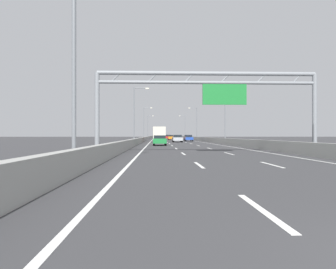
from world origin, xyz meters
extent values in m
plane|color=#38383A|center=(0.00, 100.00, 0.00)|extent=(260.00, 260.00, 0.00)
cube|color=white|center=(-1.80, 3.50, 0.01)|extent=(0.16, 3.00, 0.01)
cube|color=white|center=(-1.80, 12.50, 0.01)|extent=(0.16, 3.00, 0.01)
cube|color=white|center=(-1.80, 21.50, 0.01)|extent=(0.16, 3.00, 0.01)
cube|color=white|center=(-1.80, 30.50, 0.01)|extent=(0.16, 3.00, 0.01)
cube|color=white|center=(-1.80, 39.50, 0.01)|extent=(0.16, 3.00, 0.01)
cube|color=white|center=(-1.80, 48.50, 0.01)|extent=(0.16, 3.00, 0.01)
cube|color=white|center=(-1.80, 57.50, 0.01)|extent=(0.16, 3.00, 0.01)
cube|color=white|center=(-1.80, 66.50, 0.01)|extent=(0.16, 3.00, 0.01)
cube|color=white|center=(-1.80, 75.50, 0.01)|extent=(0.16, 3.00, 0.01)
cube|color=white|center=(-1.80, 84.50, 0.01)|extent=(0.16, 3.00, 0.01)
cube|color=white|center=(-1.80, 93.50, 0.01)|extent=(0.16, 3.00, 0.01)
cube|color=white|center=(-1.80, 102.50, 0.01)|extent=(0.16, 3.00, 0.01)
cube|color=white|center=(-1.80, 111.50, 0.01)|extent=(0.16, 3.00, 0.01)
cube|color=white|center=(-1.80, 120.50, 0.01)|extent=(0.16, 3.00, 0.01)
cube|color=white|center=(-1.80, 129.50, 0.01)|extent=(0.16, 3.00, 0.01)
cube|color=white|center=(-1.80, 138.50, 0.01)|extent=(0.16, 3.00, 0.01)
cube|color=white|center=(-1.80, 147.50, 0.01)|extent=(0.16, 3.00, 0.01)
cube|color=white|center=(-1.80, 156.50, 0.01)|extent=(0.16, 3.00, 0.01)
cube|color=white|center=(1.80, 12.50, 0.01)|extent=(0.16, 3.00, 0.01)
cube|color=white|center=(1.80, 21.50, 0.01)|extent=(0.16, 3.00, 0.01)
cube|color=white|center=(1.80, 30.50, 0.01)|extent=(0.16, 3.00, 0.01)
cube|color=white|center=(1.80, 39.50, 0.01)|extent=(0.16, 3.00, 0.01)
cube|color=white|center=(1.80, 48.50, 0.01)|extent=(0.16, 3.00, 0.01)
cube|color=white|center=(1.80, 57.50, 0.01)|extent=(0.16, 3.00, 0.01)
cube|color=white|center=(1.80, 66.50, 0.01)|extent=(0.16, 3.00, 0.01)
cube|color=white|center=(1.80, 75.50, 0.01)|extent=(0.16, 3.00, 0.01)
cube|color=white|center=(1.80, 84.50, 0.01)|extent=(0.16, 3.00, 0.01)
cube|color=white|center=(1.80, 93.50, 0.01)|extent=(0.16, 3.00, 0.01)
cube|color=white|center=(1.80, 102.50, 0.01)|extent=(0.16, 3.00, 0.01)
cube|color=white|center=(1.80, 111.50, 0.01)|extent=(0.16, 3.00, 0.01)
cube|color=white|center=(1.80, 120.50, 0.01)|extent=(0.16, 3.00, 0.01)
cube|color=white|center=(1.80, 129.50, 0.01)|extent=(0.16, 3.00, 0.01)
cube|color=white|center=(1.80, 138.50, 0.01)|extent=(0.16, 3.00, 0.01)
cube|color=white|center=(1.80, 147.50, 0.01)|extent=(0.16, 3.00, 0.01)
cube|color=white|center=(1.80, 156.50, 0.01)|extent=(0.16, 3.00, 0.01)
cube|color=white|center=(-5.25, 88.00, 0.01)|extent=(0.16, 176.00, 0.01)
cube|color=white|center=(5.25, 88.00, 0.01)|extent=(0.16, 176.00, 0.01)
cube|color=#9E9E99|center=(-6.90, 110.00, 0.47)|extent=(0.45, 220.00, 0.95)
cube|color=#9E9E99|center=(6.90, 110.00, 0.47)|extent=(0.45, 220.00, 0.95)
cylinder|color=gray|center=(-8.40, 20.96, 3.10)|extent=(0.36, 0.36, 6.20)
cylinder|color=gray|center=(8.40, 20.96, 3.10)|extent=(0.36, 0.36, 6.20)
cylinder|color=gray|center=(0.00, 20.96, 6.20)|extent=(16.80, 0.32, 0.32)
cylinder|color=gray|center=(0.00, 20.96, 5.50)|extent=(16.80, 0.26, 0.26)
cylinder|color=gray|center=(-7.00, 20.96, 5.85)|extent=(0.74, 0.10, 0.74)
cylinder|color=gray|center=(-4.20, 20.96, 5.85)|extent=(0.74, 0.10, 0.74)
cylinder|color=gray|center=(-1.40, 20.96, 5.85)|extent=(0.74, 0.10, 0.74)
cylinder|color=gray|center=(1.40, 20.96, 5.85)|extent=(0.74, 0.10, 0.74)
cylinder|color=gray|center=(4.20, 20.96, 5.85)|extent=(0.74, 0.10, 0.74)
cylinder|color=gray|center=(7.00, 20.96, 5.85)|extent=(0.74, 0.10, 0.74)
cube|color=#19752D|center=(1.34, 20.96, 4.60)|extent=(3.40, 0.12, 1.60)
cylinder|color=slate|center=(-7.70, 11.89, 4.75)|extent=(0.20, 0.20, 9.50)
cylinder|color=slate|center=(-7.70, 49.08, 4.75)|extent=(0.20, 0.20, 9.50)
cylinder|color=slate|center=(-6.60, 49.08, 9.35)|extent=(2.20, 0.12, 0.12)
cube|color=#F2EAC6|center=(-5.50, 49.08, 9.25)|extent=(0.56, 0.28, 0.20)
cylinder|color=slate|center=(7.70, 49.08, 4.75)|extent=(0.20, 0.20, 9.50)
cylinder|color=slate|center=(6.60, 49.08, 9.35)|extent=(2.20, 0.12, 0.12)
cube|color=#F2EAC6|center=(5.50, 49.08, 9.25)|extent=(0.56, 0.28, 0.20)
cylinder|color=slate|center=(-7.70, 86.27, 4.75)|extent=(0.20, 0.20, 9.50)
cylinder|color=slate|center=(-6.60, 86.27, 9.35)|extent=(2.20, 0.12, 0.12)
cube|color=#F2EAC6|center=(-5.50, 86.27, 9.25)|extent=(0.56, 0.28, 0.20)
cylinder|color=slate|center=(7.70, 86.27, 4.75)|extent=(0.20, 0.20, 9.50)
cylinder|color=slate|center=(6.60, 86.27, 9.35)|extent=(2.20, 0.12, 0.12)
cube|color=#F2EAC6|center=(5.50, 86.27, 9.25)|extent=(0.56, 0.28, 0.20)
cylinder|color=slate|center=(-7.70, 123.47, 4.75)|extent=(0.20, 0.20, 9.50)
cylinder|color=slate|center=(-6.60, 123.47, 9.35)|extent=(2.20, 0.12, 0.12)
cube|color=#F2EAC6|center=(-5.50, 123.47, 9.25)|extent=(0.56, 0.28, 0.20)
cylinder|color=slate|center=(7.70, 123.47, 4.75)|extent=(0.20, 0.20, 9.50)
cylinder|color=slate|center=(6.60, 123.47, 9.35)|extent=(2.20, 0.12, 0.12)
cube|color=#F2EAC6|center=(5.50, 123.47, 9.25)|extent=(0.56, 0.28, 0.20)
cube|color=#A8ADB2|center=(0.23, 59.27, 0.64)|extent=(1.88, 4.62, 0.65)
cube|color=black|center=(0.23, 59.05, 1.22)|extent=(1.65, 1.96, 0.51)
cylinder|color=black|center=(-0.60, 61.03, 0.32)|extent=(0.22, 0.64, 0.64)
cylinder|color=black|center=(1.06, 61.03, 0.32)|extent=(0.22, 0.64, 0.64)
cylinder|color=black|center=(-0.60, 57.51, 0.32)|extent=(0.22, 0.64, 0.64)
cylinder|color=black|center=(1.06, 57.51, 0.32)|extent=(0.22, 0.64, 0.64)
cube|color=#2347AD|center=(3.44, 68.52, 0.63)|extent=(1.80, 4.68, 0.61)
cube|color=black|center=(3.44, 68.82, 1.19)|extent=(1.58, 1.99, 0.53)
cylinder|color=black|center=(2.66, 70.31, 0.32)|extent=(0.22, 0.64, 0.64)
cylinder|color=black|center=(4.23, 70.31, 0.32)|extent=(0.22, 0.64, 0.64)
cylinder|color=black|center=(2.66, 66.73, 0.32)|extent=(0.22, 0.64, 0.64)
cylinder|color=black|center=(4.23, 66.73, 0.32)|extent=(0.22, 0.64, 0.64)
cube|color=yellow|center=(-0.01, 111.47, 0.66)|extent=(1.70, 4.65, 0.67)
cube|color=black|center=(-0.01, 111.40, 1.25)|extent=(1.50, 1.99, 0.52)
cylinder|color=black|center=(-0.75, 113.25, 0.32)|extent=(0.22, 0.64, 0.64)
cylinder|color=black|center=(0.73, 113.25, 0.32)|extent=(0.22, 0.64, 0.64)
cylinder|color=black|center=(-0.75, 109.69, 0.32)|extent=(0.22, 0.64, 0.64)
cylinder|color=black|center=(0.73, 109.69, 0.32)|extent=(0.22, 0.64, 0.64)
cube|color=red|center=(-0.06, 100.36, 0.63)|extent=(1.86, 4.50, 0.63)
cube|color=black|center=(-0.06, 100.42, 1.21)|extent=(1.64, 2.16, 0.52)
cylinder|color=black|center=(-0.88, 102.06, 0.32)|extent=(0.22, 0.64, 0.64)
cylinder|color=black|center=(0.77, 102.06, 0.32)|extent=(0.22, 0.64, 0.64)
cylinder|color=black|center=(-0.88, 98.66, 0.32)|extent=(0.22, 0.64, 0.64)
cylinder|color=black|center=(0.77, 98.66, 0.32)|extent=(0.22, 0.64, 0.64)
cube|color=#1E7A38|center=(-3.49, 40.22, 0.65)|extent=(1.81, 4.41, 0.66)
cube|color=black|center=(-3.49, 39.70, 1.19)|extent=(1.59, 2.11, 0.43)
cylinder|color=black|center=(-4.28, 41.87, 0.32)|extent=(0.22, 0.64, 0.64)
cylinder|color=black|center=(-2.69, 41.87, 0.32)|extent=(0.22, 0.64, 0.64)
cylinder|color=black|center=(-4.28, 38.57, 0.32)|extent=(0.22, 0.64, 0.64)
cylinder|color=black|center=(-2.69, 38.57, 0.32)|extent=(0.22, 0.64, 0.64)
cube|color=orange|center=(0.18, 85.97, 0.65)|extent=(1.71, 4.40, 0.66)
cube|color=black|center=(0.18, 85.63, 1.21)|extent=(1.50, 1.82, 0.46)
cylinder|color=black|center=(-0.56, 87.61, 0.32)|extent=(0.22, 0.64, 0.64)
cylinder|color=black|center=(0.92, 87.61, 0.32)|extent=(0.22, 0.64, 0.64)
cylinder|color=black|center=(-0.56, 84.32, 0.32)|extent=(0.22, 0.64, 0.64)
cylinder|color=black|center=(0.92, 84.32, 0.32)|extent=(0.22, 0.64, 0.64)
cube|color=#B21E19|center=(-3.41, 62.81, 1.57)|extent=(2.42, 2.23, 2.19)
cube|color=beige|center=(-3.41, 58.72, 1.77)|extent=(2.42, 5.54, 2.57)
cylinder|color=black|center=(-4.48, 63.02, 0.48)|extent=(0.28, 0.96, 0.96)
cylinder|color=black|center=(-2.34, 63.02, 0.48)|extent=(0.28, 0.96, 0.96)
cylinder|color=black|center=(-4.48, 57.35, 0.48)|extent=(0.28, 0.96, 0.96)
cylinder|color=black|center=(-2.34, 57.35, 0.48)|extent=(0.28, 0.96, 0.96)
camera|label=1|loc=(-3.86, -2.44, 1.49)|focal=32.81mm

